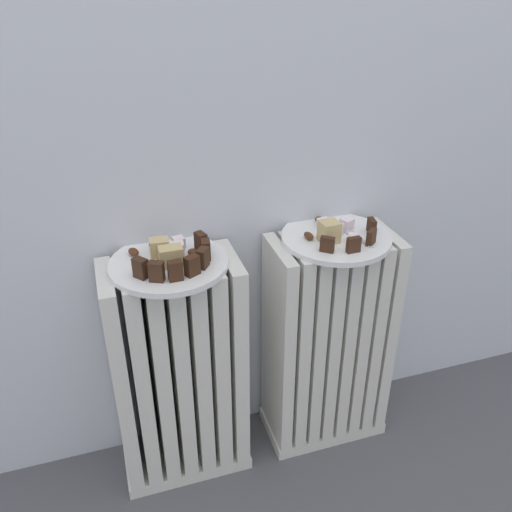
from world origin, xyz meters
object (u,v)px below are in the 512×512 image
(radiator_left, at_px, (179,374))
(fork, at_px, (356,237))
(plate_right, at_px, (336,238))
(plate_left, at_px, (169,264))
(radiator_right, at_px, (327,343))

(radiator_left, distance_m, fork, 0.50)
(plate_right, relative_size, fork, 2.51)
(radiator_left, bearing_deg, plate_left, -63.43)
(plate_right, distance_m, fork, 0.04)
(radiator_left, height_order, fork, fork)
(radiator_left, bearing_deg, radiator_right, -0.00)
(radiator_right, xyz_separation_m, plate_right, (-0.00, 0.00, 0.29))
(plate_left, bearing_deg, radiator_right, 0.00)
(radiator_right, bearing_deg, plate_right, 180.00)
(plate_right, xyz_separation_m, fork, (0.04, -0.02, 0.01))
(radiator_right, relative_size, plate_right, 2.33)
(radiator_left, xyz_separation_m, fork, (0.40, -0.02, 0.30))
(plate_left, bearing_deg, fork, -3.04)
(radiator_right, height_order, plate_right, plate_right)
(radiator_left, bearing_deg, plate_right, -0.00)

